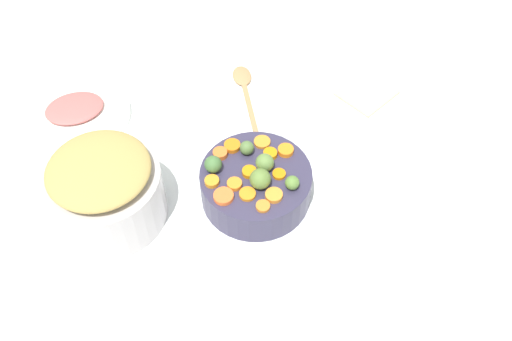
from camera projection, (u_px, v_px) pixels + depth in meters
The scene contains 27 objects.
tabletop at pixel (241, 188), 1.24m from camera, with size 2.40×2.40×0.02m, color white.
serving_bowl_carrots at pixel (256, 185), 1.19m from camera, with size 0.23×0.23×0.08m, color #35304A.
metal_pot at pixel (107, 196), 1.14m from camera, with size 0.22×0.22×0.12m, color #BDB4B7.
stuffing_mound at pixel (98, 170), 1.08m from camera, with size 0.20×0.20×0.04m, color tan.
carrot_slice_0 at pixel (212, 181), 1.14m from camera, with size 0.03×0.03×0.01m, color orange.
carrot_slice_1 at pixel (274, 195), 1.12m from camera, with size 0.03×0.03×0.01m, color orange.
carrot_slice_2 at pixel (263, 206), 1.10m from camera, with size 0.03×0.03×0.01m, color orange.
carrot_slice_3 at pixel (247, 194), 1.12m from camera, with size 0.03×0.03×0.01m, color orange.
carrot_slice_4 at pixel (249, 172), 1.15m from camera, with size 0.03×0.03×0.01m, color orange.
carrot_slice_5 at pixel (232, 146), 1.20m from camera, with size 0.03×0.03×0.01m, color orange.
carrot_slice_6 at pixel (286, 150), 1.19m from camera, with size 0.03×0.03×0.01m, color orange.
carrot_slice_7 at pixel (220, 153), 1.18m from camera, with size 0.03×0.03×0.01m, color orange.
carrot_slice_8 at pixel (279, 174), 1.15m from camera, with size 0.03×0.03×0.01m, color orange.
carrot_slice_9 at pixel (224, 196), 1.12m from camera, with size 0.04×0.04×0.01m, color orange.
carrot_slice_10 at pixel (235, 184), 1.14m from camera, with size 0.03×0.03×0.01m, color orange.
carrot_slice_11 at pixel (270, 154), 1.18m from camera, with size 0.03×0.03×0.01m, color orange.
carrot_slice_12 at pixel (263, 143), 1.20m from camera, with size 0.03×0.03×0.01m, color orange.
brussels_sprout_0 at pixel (213, 164), 1.15m from camera, with size 0.04×0.04×0.04m, color #446C38.
brussels_sprout_1 at pixel (247, 148), 1.18m from camera, with size 0.03×0.03×0.03m, color #52703A.
brussels_sprout_2 at pixel (260, 179), 1.12m from camera, with size 0.04×0.04×0.04m, color olive.
brussels_sprout_3 at pixel (265, 163), 1.15m from camera, with size 0.04×0.04×0.04m, color olive.
brussels_sprout_4 at pixel (292, 183), 1.13m from camera, with size 0.03×0.03×0.03m, color #597D36.
wooden_spoon at pixel (245, 87), 1.41m from camera, with size 0.19×0.22×0.01m.
casserole_dish at pixel (392, 297), 1.03m from camera, with size 0.23×0.23×0.09m, color white.
ham_plate at pixel (76, 116), 1.35m from camera, with size 0.25×0.25×0.01m, color white.
ham_slice_main at pixel (74, 108), 1.35m from camera, with size 0.13×0.11×0.02m, color #CB5E5B.
dish_towel at pixel (367, 93), 1.40m from camera, with size 0.12×0.11×0.01m, color beige.
Camera 1 is at (-0.54, -0.50, 1.01)m, focal length 40.75 mm.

